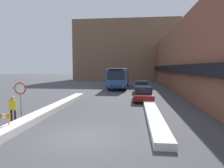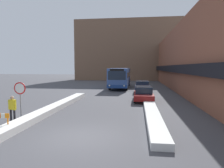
{
  "view_description": "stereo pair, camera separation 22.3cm",
  "coord_description": "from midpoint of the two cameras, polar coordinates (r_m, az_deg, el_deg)",
  "views": [
    {
      "loc": [
        2.4,
        -8.72,
        3.23
      ],
      "look_at": [
        0.49,
        7.81,
        1.83
      ],
      "focal_mm": 32.0,
      "sensor_mm": 36.0,
      "label": 1
    },
    {
      "loc": [
        2.62,
        -8.7,
        3.23
      ],
      "look_at": [
        0.49,
        7.81,
        1.83
      ],
      "focal_mm": 32.0,
      "sensor_mm": 36.0,
      "label": 2
    }
  ],
  "objects": [
    {
      "name": "parked_car_middle",
      "position": [
        25.72,
        8.08,
        -0.8
      ],
      "size": [
        1.82,
        4.3,
        1.49
      ],
      "color": "navy",
      "rests_on": "ground_plane"
    },
    {
      "name": "stop_sign",
      "position": [
        13.7,
        -25.14,
        -2.19
      ],
      "size": [
        0.76,
        0.08,
        2.3
      ],
      "color": "gray",
      "rests_on": "ground_plane"
    },
    {
      "name": "parked_car_front",
      "position": [
        19.61,
        8.54,
        -2.67
      ],
      "size": [
        1.83,
        4.48,
        1.38
      ],
      "color": "maroon",
      "rests_on": "ground_plane"
    },
    {
      "name": "construction_barricade",
      "position": [
        11.57,
        -29.82,
        -8.63
      ],
      "size": [
        1.1,
        0.06,
        0.94
      ],
      "color": "orange",
      "rests_on": "ground_plane"
    },
    {
      "name": "building_backdrop_far",
      "position": [
        52.41,
        3.85,
        9.41
      ],
      "size": [
        26.0,
        8.0,
        14.91
      ],
      "color": "brown",
      "rests_on": "ground_plane"
    },
    {
      "name": "snow_bank_left",
      "position": [
        14.15,
        -19.38,
        -7.87
      ],
      "size": [
        0.9,
        17.62,
        0.38
      ],
      "color": "silver",
      "rests_on": "ground_plane"
    },
    {
      "name": "building_row_right",
      "position": [
        33.57,
        19.53,
        6.38
      ],
      "size": [
        5.5,
        60.0,
        8.66
      ],
      "color": "brown",
      "rests_on": "ground_plane"
    },
    {
      "name": "city_bus",
      "position": [
        31.43,
        1.83,
        1.99
      ],
      "size": [
        2.7,
        10.87,
        3.07
      ],
      "color": "#335193",
      "rests_on": "ground_plane"
    },
    {
      "name": "snow_bank_right",
      "position": [
        14.11,
        10.95,
        -7.83
      ],
      "size": [
        0.9,
        12.31,
        0.33
      ],
      "color": "silver",
      "rests_on": "ground_plane"
    },
    {
      "name": "ground_plane",
      "position": [
        9.62,
        -9.25,
        -14.87
      ],
      "size": [
        160.0,
        160.0,
        0.0
      ],
      "primitive_type": "plane",
      "color": "#47474C"
    },
    {
      "name": "pedestrian",
      "position": [
        12.97,
        -26.91,
        -5.86
      ],
      "size": [
        0.5,
        0.29,
        1.58
      ],
      "rotation": [
        0.0,
        0.0,
        -0.24
      ],
      "color": "#232328",
      "rests_on": "ground_plane"
    }
  ]
}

